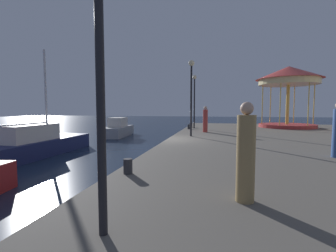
% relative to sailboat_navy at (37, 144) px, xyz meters
% --- Properties ---
extents(ground_plane, '(120.00, 120.00, 0.00)m').
position_rel_sailboat_navy_xyz_m(ground_plane, '(6.68, 2.29, -0.64)').
color(ground_plane, '#162338').
extents(quay_dock, '(14.73, 29.31, 0.80)m').
position_rel_sailboat_navy_xyz_m(quay_dock, '(14.05, 2.29, -0.24)').
color(quay_dock, '#5B564F').
rests_on(quay_dock, ground).
extents(sailboat_navy, '(2.02, 6.78, 5.77)m').
position_rel_sailboat_navy_xyz_m(sailboat_navy, '(0.00, 0.00, 0.00)').
color(sailboat_navy, '#19214C').
rests_on(sailboat_navy, ground).
extents(motorboat_grey, '(2.13, 4.77, 1.69)m').
position_rel_sailboat_navy_xyz_m(motorboat_grey, '(0.54, 9.26, -0.01)').
color(motorboat_grey, gray).
rests_on(motorboat_grey, ground).
extents(carousel, '(5.60, 5.60, 5.47)m').
position_rel_sailboat_navy_xyz_m(carousel, '(15.66, 12.29, 4.26)').
color(carousel, '#B23333').
rests_on(carousel, quay_dock).
extents(lamp_post_near_edge, '(0.36, 0.36, 4.12)m').
position_rel_sailboat_navy_xyz_m(lamp_post_near_edge, '(7.92, -7.97, 3.00)').
color(lamp_post_near_edge, black).
rests_on(lamp_post_near_edge, quay_dock).
extents(lamp_post_mid_promenade, '(0.36, 0.36, 4.66)m').
position_rel_sailboat_navy_xyz_m(lamp_post_mid_promenade, '(7.85, 3.75, 3.31)').
color(lamp_post_mid_promenade, black).
rests_on(lamp_post_mid_promenade, quay_dock).
extents(lamp_post_far_end, '(0.36, 0.36, 4.57)m').
position_rel_sailboat_navy_xyz_m(lamp_post_far_end, '(7.49, 9.61, 3.26)').
color(lamp_post_far_end, black).
rests_on(lamp_post_far_end, quay_dock).
extents(bollard_center, '(0.24, 0.24, 0.40)m').
position_rel_sailboat_navy_xyz_m(bollard_center, '(7.10, 10.71, 0.36)').
color(bollard_center, '#2D2D33').
rests_on(bollard_center, quay_dock).
extents(bollard_north, '(0.24, 0.24, 0.40)m').
position_rel_sailboat_navy_xyz_m(bollard_north, '(7.13, -5.04, 0.36)').
color(bollard_north, '#2D2D33').
rests_on(bollard_north, quay_dock).
extents(bollard_south, '(0.24, 0.24, 0.40)m').
position_rel_sailboat_navy_xyz_m(bollard_south, '(7.14, 8.77, 0.36)').
color(bollard_south, '#2D2D33').
rests_on(bollard_south, quay_dock).
extents(person_far_corner, '(0.34, 0.34, 1.86)m').
position_rel_sailboat_navy_xyz_m(person_far_corner, '(9.97, -6.36, 1.03)').
color(person_far_corner, '#937A4C').
rests_on(person_far_corner, quay_dock).
extents(person_mid_promenade, '(0.34, 0.34, 1.88)m').
position_rel_sailboat_navy_xyz_m(person_mid_promenade, '(8.60, 6.49, 1.05)').
color(person_mid_promenade, '#B23833').
rests_on(person_mid_promenade, quay_dock).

